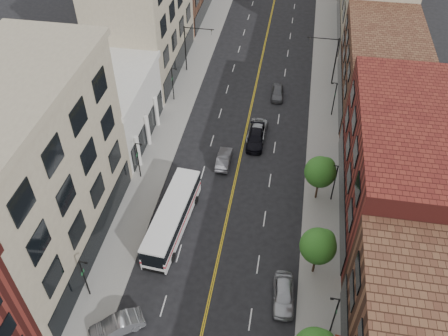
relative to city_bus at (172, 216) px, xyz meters
The scene contains 24 objects.
sidewalk_left 18.53m from the city_bus, 104.61° to the left, with size 4.00×110.00×0.15m, color gray.
sidewalk_right 23.60m from the city_bus, 49.31° to the left, with size 4.00×110.00×0.15m, color gray.
bldg_l_tanoffice 14.32m from the city_bus, 160.40° to the right, with size 10.00×22.00×18.00m, color gray.
bldg_l_white 18.24m from the city_bus, 130.08° to the left, with size 10.00×14.00×8.00m, color silver.
bldg_l_far_a 33.76m from the city_bus, 110.69° to the left, with size 10.00×20.00×18.00m, color gray.
bldg_r_mid 23.75m from the city_bus, 17.04° to the left, with size 10.00×22.00×12.00m, color #591B17.
bldg_r_far_a 35.85m from the city_bus, 51.26° to the left, with size 10.00×20.00×10.00m, color #532F21.
tree_r_2 15.24m from the city_bus, 11.80° to the right, with size 3.40×3.40×5.59m.
tree_r_3 16.45m from the city_bus, 25.16° to the left, with size 3.40×3.40×5.59m.
lamp_l_1 10.80m from the city_bus, 121.49° to the right, with size 0.81×0.55×5.05m.
lamp_l_2 8.93m from the city_bus, 129.29° to the left, with size 0.81×0.55×5.05m.
lamp_l_3 23.56m from the city_bus, 103.78° to the left, with size 0.81×0.55×5.05m.
lamp_r_1 18.73m from the city_bus, 29.31° to the right, with size 0.81×0.55×5.05m.
lamp_r_2 17.72m from the city_bus, 22.80° to the left, with size 0.81×0.55×5.05m.
lamp_r_3 28.09m from the city_bus, 54.50° to the left, with size 0.81×0.55×5.05m.
signal_mast_left 31.37m from the city_bus, 99.06° to the left, with size 4.49×0.18×7.20m.
signal_mast_right 34.69m from the city_bus, 63.16° to the left, with size 4.49×0.18×7.20m.
city_bus is the anchor object (origin of this frame).
car_angle_b 12.31m from the city_bus, 99.04° to the right, with size 1.65×4.74×1.56m, color #B1B5BA.
car_parked_far 13.80m from the city_bus, 28.87° to the right, with size 1.95×4.85×1.65m, color #A8AAAF.
car_lane_behind 11.51m from the city_bus, 71.98° to the left, with size 1.53×4.40×1.45m, color #525257.
car_lane_a 16.80m from the city_bus, 65.90° to the left, with size 2.11×5.20×1.51m, color black.
car_lane_b 18.22m from the city_bus, 67.89° to the left, with size 2.36×5.13×1.43m, color #969A9D.
car_lane_c 27.56m from the city_bus, 71.59° to the left, with size 1.66×4.12×1.41m, color #535458.
Camera 1 is at (5.33, -13.86, 38.58)m, focal length 38.00 mm.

